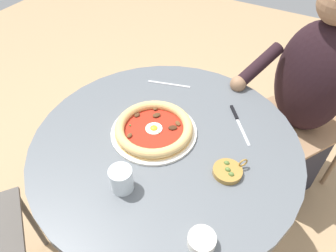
{
  "coord_description": "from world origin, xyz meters",
  "views": [
    {
      "loc": [
        -0.37,
        0.64,
        1.52
      ],
      "look_at": [
        0.01,
        -0.04,
        0.75
      ],
      "focal_mm": 32.6,
      "sensor_mm": 36.0,
      "label": 1
    }
  ],
  "objects": [
    {
      "name": "ramekin_capers",
      "position": [
        -0.27,
        0.28,
        0.73
      ],
      "size": [
        0.08,
        0.08,
        0.04
      ],
      "color": "white",
      "rests_on": "dining_table"
    },
    {
      "name": "dining_table",
      "position": [
        0.0,
        0.0,
        0.59
      ],
      "size": [
        0.97,
        0.97,
        0.71
      ],
      "color": "#565B60",
      "rests_on": "ground"
    },
    {
      "name": "steak_knife",
      "position": [
        -0.18,
        -0.24,
        0.71
      ],
      "size": [
        0.14,
        0.18,
        0.01
      ],
      "color": "silver",
      "rests_on": "dining_table"
    },
    {
      "name": "cafe_chair_diner",
      "position": [
        -0.45,
        -0.75,
        0.52
      ],
      "size": [
        0.55,
        0.55,
        0.85
      ],
      "color": "#957050",
      "rests_on": "ground"
    },
    {
      "name": "water_glass",
      "position": [
        0.02,
        0.24,
        0.75
      ],
      "size": [
        0.07,
        0.07,
        0.08
      ],
      "color": "silver",
      "rests_on": "dining_table"
    },
    {
      "name": "ground_plane",
      "position": [
        0.0,
        0.0,
        -0.01
      ],
      "size": [
        6.0,
        6.0,
        0.02
      ],
      "primitive_type": "cube",
      "color": "tan"
    },
    {
      "name": "olive_pan",
      "position": [
        -0.25,
        0.02,
        0.72
      ],
      "size": [
        0.1,
        0.11,
        0.04
      ],
      "color": "olive",
      "rests_on": "dining_table"
    },
    {
      "name": "fork_utensil",
      "position": [
        0.16,
        -0.3,
        0.71
      ],
      "size": [
        0.18,
        0.06,
        0.0
      ],
      "color": "#BCBCC1",
      "rests_on": "dining_table"
    },
    {
      "name": "diner_person",
      "position": [
        -0.38,
        -0.63,
        0.51
      ],
      "size": [
        0.52,
        0.45,
        1.16
      ],
      "color": "#282833",
      "rests_on": "ground"
    },
    {
      "name": "pizza_on_plate",
      "position": [
        0.06,
        -0.02,
        0.73
      ],
      "size": [
        0.32,
        0.32,
        0.05
      ],
      "color": "white",
      "rests_on": "dining_table"
    }
  ]
}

